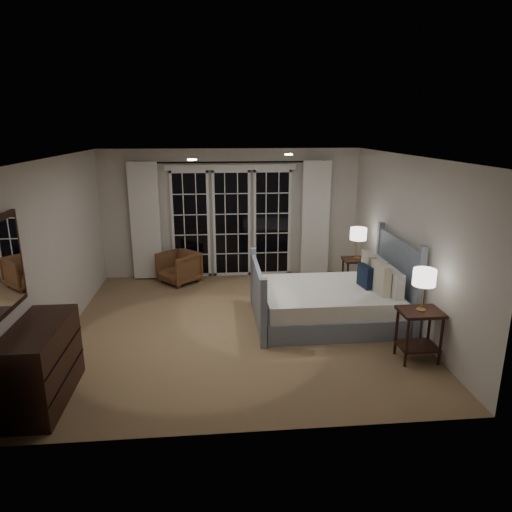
{
  "coord_description": "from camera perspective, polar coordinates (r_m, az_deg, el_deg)",
  "views": [
    {
      "loc": [
        -0.34,
        -6.33,
        2.89
      ],
      "look_at": [
        0.26,
        0.13,
        1.05
      ],
      "focal_mm": 32.0,
      "sensor_mm": 36.0,
      "label": 1
    }
  ],
  "objects": [
    {
      "name": "floor",
      "position": [
        6.97,
        -2.08,
        -8.68
      ],
      "size": [
        5.0,
        5.0,
        0.0
      ],
      "primitive_type": "plane",
      "color": "#91784E",
      "rests_on": "ground"
    },
    {
      "name": "curtain_left",
      "position": [
        8.98,
        -13.65,
        4.22
      ],
      "size": [
        0.55,
        0.1,
        2.25
      ],
      "primitive_type": "cube",
      "color": "white",
      "rests_on": "curtain_rod"
    },
    {
      "name": "curtain_right",
      "position": [
        9.1,
        7.43,
        4.69
      ],
      "size": [
        0.55,
        0.1,
        2.25
      ],
      "primitive_type": "cube",
      "color": "white",
      "rests_on": "curtain_rod"
    },
    {
      "name": "lamp_right",
      "position": [
        8.24,
        12.68,
        2.67
      ],
      "size": [
        0.29,
        0.29,
        0.56
      ],
      "color": "tan",
      "rests_on": "nightstand_right"
    },
    {
      "name": "curtain_rod",
      "position": [
        8.76,
        -3.15,
        11.63
      ],
      "size": [
        3.5,
        0.03,
        0.03
      ],
      "primitive_type": "cylinder",
      "rotation": [
        0.0,
        1.57,
        0.0
      ],
      "color": "black",
      "rests_on": "wall_back"
    },
    {
      "name": "armchair",
      "position": [
        8.85,
        -9.6,
        -1.41
      ],
      "size": [
        0.92,
        0.92,
        0.6
      ],
      "primitive_type": "imported",
      "rotation": [
        0.0,
        0.0,
        -0.81
      ],
      "color": "brown",
      "rests_on": "floor"
    },
    {
      "name": "downlight_a",
      "position": [
        7.03,
        4.1,
        12.54
      ],
      "size": [
        0.12,
        0.12,
        0.01
      ],
      "primitive_type": "cylinder",
      "color": "white",
      "rests_on": "ceiling"
    },
    {
      "name": "bed",
      "position": [
        7.1,
        9.42,
        -5.58
      ],
      "size": [
        2.19,
        1.57,
        1.28
      ],
      "color": "gray",
      "rests_on": "floor"
    },
    {
      "name": "dresser",
      "position": [
        5.53,
        -25.27,
        -12.11
      ],
      "size": [
        0.53,
        1.24,
        0.88
      ],
      "color": "black",
      "rests_on": "floor"
    },
    {
      "name": "downlight_b",
      "position": [
        5.95,
        -8.01,
        11.83
      ],
      "size": [
        0.12,
        0.12,
        0.01
      ],
      "primitive_type": "cylinder",
      "color": "white",
      "rests_on": "ceiling"
    },
    {
      "name": "mirror",
      "position": [
        5.23,
        -29.12,
        -1.07
      ],
      "size": [
        0.05,
        0.85,
        1.0
      ],
      "color": "black",
      "rests_on": "wall_left"
    },
    {
      "name": "french_doors",
      "position": [
        8.98,
        -3.06,
        4.25
      ],
      "size": [
        2.5,
        0.04,
        2.2
      ],
      "color": "black",
      "rests_on": "wall_back"
    },
    {
      "name": "wall_back",
      "position": [
        8.99,
        -3.08,
        5.3
      ],
      "size": [
        5.0,
        0.02,
        2.5
      ],
      "primitive_type": "cube",
      "color": "beige",
      "rests_on": "floor"
    },
    {
      "name": "nightstand_right",
      "position": [
        8.41,
        12.41,
        -1.71
      ],
      "size": [
        0.48,
        0.38,
        0.62
      ],
      "color": "black",
      "rests_on": "floor"
    },
    {
      "name": "nightstand_left",
      "position": [
        6.19,
        19.71,
        -8.39
      ],
      "size": [
        0.52,
        0.42,
        0.68
      ],
      "color": "black",
      "rests_on": "floor"
    },
    {
      "name": "ceiling",
      "position": [
        6.35,
        -2.31,
        12.31
      ],
      "size": [
        5.0,
        5.0,
        0.0
      ],
      "primitive_type": "plane",
      "rotation": [
        3.14,
        0.0,
        0.0
      ],
      "color": "silver",
      "rests_on": "wall_back"
    },
    {
      "name": "wall_front",
      "position": [
        4.18,
        -0.27,
        -7.27
      ],
      "size": [
        5.0,
        0.02,
        2.5
      ],
      "primitive_type": "cube",
      "color": "beige",
      "rests_on": "floor"
    },
    {
      "name": "wall_right",
      "position": [
        7.13,
        18.32,
        1.72
      ],
      "size": [
        0.02,
        5.0,
        2.5
      ],
      "primitive_type": "cube",
      "color": "beige",
      "rests_on": "floor"
    },
    {
      "name": "lamp_left",
      "position": [
        5.96,
        20.3,
        -2.59
      ],
      "size": [
        0.28,
        0.28,
        0.54
      ],
      "color": "tan",
      "rests_on": "nightstand_left"
    },
    {
      "name": "wall_left",
      "position": [
        6.89,
        -23.44,
        0.73
      ],
      "size": [
        0.02,
        5.0,
        2.5
      ],
      "primitive_type": "cube",
      "color": "beige",
      "rests_on": "floor"
    }
  ]
}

